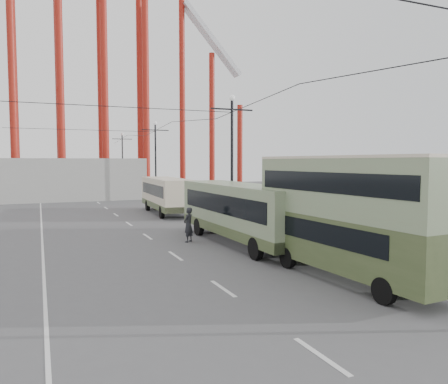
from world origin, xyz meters
name	(u,v)px	position (x,y,z in m)	size (l,w,h in m)	color
ground	(308,322)	(0.00, 0.00, 0.00)	(160.00, 160.00, 0.00)	#525255
road_markings	(137,228)	(-0.86, 19.70, 0.01)	(12.52, 120.00, 0.01)	silver
lamp_post_mid	(232,161)	(5.60, 18.00, 4.68)	(3.20, 0.44, 9.32)	black
lamp_post_far	(156,161)	(5.60, 40.00, 4.68)	(3.20, 0.44, 9.32)	black
lamp_post_distant	(122,161)	(5.60, 62.00, 4.68)	(3.20, 0.44, 9.32)	black
roller_coaster	(70,33)	(-2.49, 56.89, 22.92)	(52.95, 5.00, 55.48)	maroon
fairground_shed	(49,179)	(-6.00, 47.00, 2.50)	(22.00, 10.00, 5.00)	#A3A39E
double_decker_bus	(347,211)	(3.95, 3.27, 2.72)	(2.81, 9.16, 4.86)	#3B4927
single_decker_green	(241,210)	(3.37, 11.70, 1.89)	(2.94, 11.88, 3.34)	gray
single_decker_cream	(166,194)	(3.33, 27.25, 1.77)	(2.96, 10.20, 3.14)	beige
pedestrian	(188,225)	(0.75, 13.26, 1.00)	(0.73, 0.48, 2.00)	black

